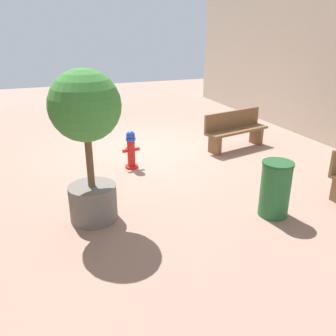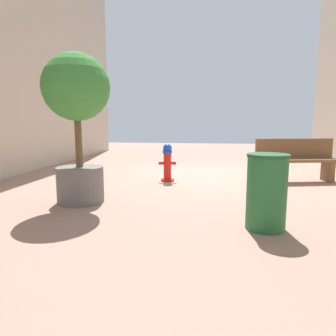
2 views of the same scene
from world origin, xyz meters
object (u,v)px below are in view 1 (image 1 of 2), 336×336
at_px(bench_near, 235,129).
at_px(trash_bin, 275,189).
at_px(planter_tree, 87,129).
at_px(fire_hydrant, 131,149).

xyz_separation_m(bench_near, trash_bin, (1.22, 3.32, -0.03)).
bearing_deg(trash_bin, planter_tree, -17.94).
height_order(fire_hydrant, planter_tree, planter_tree).
height_order(planter_tree, trash_bin, planter_tree).
distance_m(bench_near, trash_bin, 3.54).
bearing_deg(fire_hydrant, bench_near, -171.75).
distance_m(fire_hydrant, trash_bin, 3.34).
relative_size(planter_tree, trash_bin, 2.56).
bearing_deg(bench_near, fire_hydrant, 8.25).
bearing_deg(planter_tree, fire_hydrant, -120.35).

